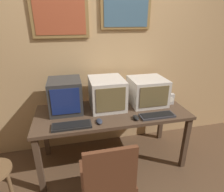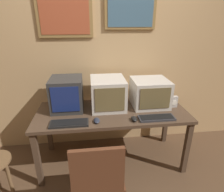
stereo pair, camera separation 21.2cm
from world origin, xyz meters
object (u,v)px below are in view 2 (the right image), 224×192
mouse_far_corner (134,119)px  office_chair (98,185)px  mouse_near_keyboard (97,120)px  monitor_center (108,93)px  desk_clock (173,102)px  keyboard_side (157,118)px  monitor_left (67,94)px  monitor_right (150,93)px  keyboard_main (69,123)px

mouse_far_corner → office_chair: size_ratio=0.13×
mouse_far_corner → office_chair: bearing=-130.6°
office_chair → mouse_near_keyboard: bearing=87.2°
monitor_center → mouse_near_keyboard: size_ratio=3.93×
mouse_near_keyboard → desk_clock: desk_clock is taller
keyboard_side → desk_clock: desk_clock is taller
monitor_left → desk_clock: size_ratio=2.84×
monitor_center → mouse_far_corner: size_ratio=4.15×
monitor_left → mouse_near_keyboard: size_ratio=3.38×
monitor_right → keyboard_main: bearing=-159.0°
office_chair → monitor_center: bearing=78.2°
monitor_left → keyboard_main: size_ratio=1.00×
monitor_left → keyboard_side: 1.06m
monitor_left → monitor_center: monitor_left is taller
office_chair → desk_clock: bearing=38.1°
keyboard_main → mouse_near_keyboard: 0.28m
mouse_far_corner → desk_clock: (0.55, 0.27, 0.05)m
monitor_right → keyboard_main: 1.03m
keyboard_main → monitor_left: bearing=96.6°
keyboard_main → monitor_center: bearing=40.4°
mouse_far_corner → monitor_right: bearing=53.1°
keyboard_side → office_chair: bearing=-143.7°
keyboard_side → mouse_near_keyboard: size_ratio=3.37×
monitor_left → monitor_right: 1.00m
keyboard_side → monitor_left: bearing=158.6°
keyboard_side → mouse_far_corner: mouse_far_corner is taller
keyboard_main → mouse_far_corner: size_ratio=3.59×
keyboard_side → mouse_near_keyboard: 0.64m
mouse_far_corner → office_chair: 0.73m
monitor_right → mouse_near_keyboard: monitor_right is taller
monitor_right → keyboard_side: size_ratio=1.11×
monitor_right → mouse_near_keyboard: size_ratio=3.73×
mouse_near_keyboard → office_chair: bearing=-92.8°
monitor_center → mouse_far_corner: monitor_center is taller
monitor_right → desk_clock: monitor_right is taller
monitor_center → desk_clock: (0.79, -0.10, -0.11)m
desk_clock → keyboard_side: bearing=-138.3°
keyboard_main → office_chair: (0.26, -0.49, -0.34)m
office_chair → mouse_far_corner: bearing=49.4°
mouse_far_corner → desk_clock: desk_clock is taller
keyboard_main → mouse_far_corner: mouse_far_corner is taller
monitor_center → monitor_right: size_ratio=1.05×
monitor_center → monitor_left: bearing=179.1°
keyboard_side → mouse_far_corner: bearing=-179.1°
keyboard_main → mouse_near_keyboard: mouse_near_keyboard is taller
mouse_far_corner → monitor_left: bearing=151.9°
monitor_right → keyboard_main: (-0.95, -0.36, -0.15)m
mouse_near_keyboard → monitor_center: bearing=66.5°
monitor_center → keyboard_main: size_ratio=1.16×
monitor_left → keyboard_main: (0.04, -0.38, -0.18)m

